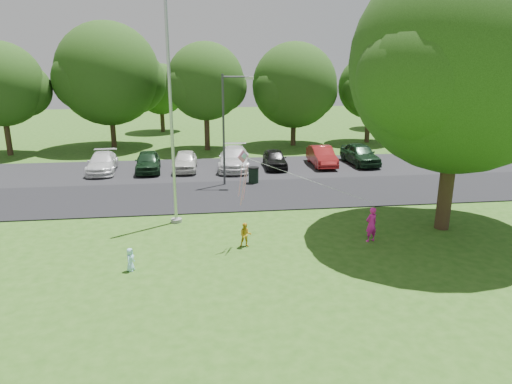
{
  "coord_description": "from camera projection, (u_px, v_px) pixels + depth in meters",
  "views": [
    {
      "loc": [
        -2.4,
        -15.23,
        7.15
      ],
      "look_at": [
        0.09,
        4.0,
        1.6
      ],
      "focal_mm": 32.0,
      "sensor_mm": 36.0,
      "label": 1
    }
  ],
  "objects": [
    {
      "name": "ground",
      "position": [
        268.0,
        263.0,
        16.79
      ],
      "size": [
        120.0,
        120.0,
        0.0
      ],
      "primitive_type": "plane",
      "color": "#2A5716",
      "rests_on": "ground"
    },
    {
      "name": "horizon_trees",
      "position": [
        257.0,
        90.0,
        48.4
      ],
      "size": [
        77.46,
        7.2,
        7.02
      ],
      "color": "#332316",
      "rests_on": "ground"
    },
    {
      "name": "woman",
      "position": [
        371.0,
        224.0,
        18.67
      ],
      "size": [
        0.62,
        0.51,
        1.47
      ],
      "primitive_type": "imported",
      "rotation": [
        0.0,
        0.0,
        3.48
      ],
      "color": "#DA1D96",
      "rests_on": "ground"
    },
    {
      "name": "park_road",
      "position": [
        243.0,
        195.0,
        25.36
      ],
      "size": [
        60.0,
        6.0,
        0.06
      ],
      "primitive_type": "cube",
      "color": "black",
      "rests_on": "ground"
    },
    {
      "name": "child_blue",
      "position": [
        130.0,
        260.0,
        16.1
      ],
      "size": [
        0.38,
        0.48,
        0.85
      ],
      "primitive_type": "imported",
      "rotation": [
        0.0,
        0.0,
        1.27
      ],
      "color": "#A6E8FF",
      "rests_on": "ground"
    },
    {
      "name": "big_tree",
      "position": [
        459.0,
        69.0,
        18.38
      ],
      "size": [
        9.54,
        8.94,
        11.55
      ],
      "rotation": [
        0.0,
        0.0,
        0.16
      ],
      "color": "#332316",
      "rests_on": "ground"
    },
    {
      "name": "tree_row",
      "position": [
        243.0,
        79.0,
        38.51
      ],
      "size": [
        64.35,
        11.94,
        10.88
      ],
      "color": "#332316",
      "rests_on": "ground"
    },
    {
      "name": "child_yellow",
      "position": [
        245.0,
        235.0,
        18.17
      ],
      "size": [
        0.51,
        0.41,
        1.01
      ],
      "primitive_type": "imported",
      "rotation": [
        0.0,
        0.0,
        -0.06
      ],
      "color": "gold",
      "rests_on": "ground"
    },
    {
      "name": "kite",
      "position": [
        247.0,
        169.0,
        17.54
      ],
      "size": [
        5.47,
        0.57,
        2.26
      ],
      "rotation": [
        0.0,
        0.0,
        0.58
      ],
      "color": "pink",
      "rests_on": "ground"
    },
    {
      "name": "parking_strip",
      "position": [
        233.0,
        169.0,
        31.56
      ],
      "size": [
        42.0,
        7.0,
        0.06
      ],
      "primitive_type": "cube",
      "color": "black",
      "rests_on": "ground"
    },
    {
      "name": "parked_cars",
      "position": [
        236.0,
        159.0,
        31.31
      ],
      "size": [
        19.86,
        5.18,
        1.48
      ],
      "color": "silver",
      "rests_on": "ground"
    },
    {
      "name": "trash_can",
      "position": [
        254.0,
        175.0,
        27.62
      ],
      "size": [
        0.65,
        0.65,
        1.03
      ],
      "rotation": [
        0.0,
        0.0,
        0.32
      ],
      "color": "black",
      "rests_on": "ground"
    },
    {
      "name": "flagpole",
      "position": [
        172.0,
        132.0,
        19.98
      ],
      "size": [
        0.5,
        0.5,
        10.0
      ],
      "color": "#B7BABF",
      "rests_on": "ground"
    },
    {
      "name": "street_lamp",
      "position": [
        228.0,
        120.0,
        26.33
      ],
      "size": [
        1.82,
        0.42,
        6.5
      ],
      "rotation": [
        0.0,
        0.0,
        -0.14
      ],
      "color": "#3F3F44",
      "rests_on": "ground"
    }
  ]
}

